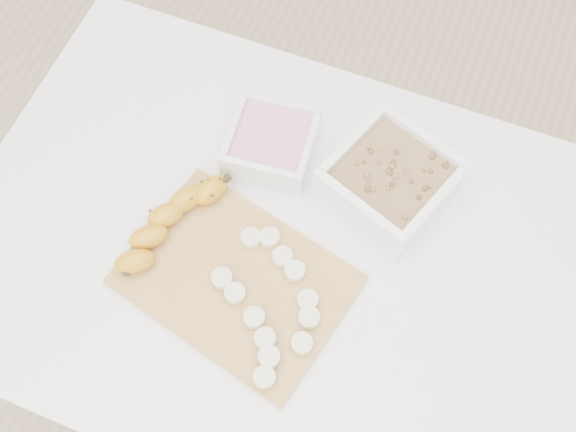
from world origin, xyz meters
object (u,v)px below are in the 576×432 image
(cutting_board, at_px, (236,280))
(banana, at_px, (168,224))
(bowl_yogurt, at_px, (271,143))
(bowl_granola, at_px, (389,180))
(table, at_px, (281,269))

(cutting_board, height_order, banana, banana)
(bowl_yogurt, distance_m, banana, 0.21)
(bowl_yogurt, distance_m, bowl_granola, 0.20)
(bowl_granola, bearing_deg, cutting_board, -125.78)
(cutting_board, bearing_deg, bowl_granola, 54.22)
(bowl_granola, bearing_deg, table, -128.46)
(bowl_yogurt, height_order, banana, bowl_yogurt)
(table, relative_size, bowl_granola, 4.59)
(banana, bearing_deg, cutting_board, 16.16)
(table, xyz_separation_m, bowl_granola, (0.12, 0.15, 0.14))
(bowl_granola, xyz_separation_m, banana, (-0.29, -0.19, -0.01))
(banana, bearing_deg, bowl_yogurt, 96.32)
(bowl_yogurt, xyz_separation_m, banana, (-0.09, -0.19, 0.00))
(bowl_yogurt, bearing_deg, banana, -116.14)
(table, height_order, cutting_board, cutting_board)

